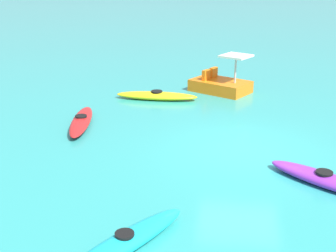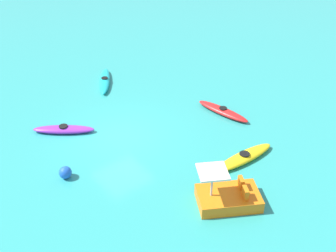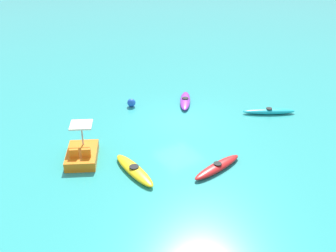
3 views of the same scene
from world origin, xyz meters
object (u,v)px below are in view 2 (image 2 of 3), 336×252
at_px(kayak_cyan, 105,81).
at_px(buoy_blue, 65,172).
at_px(kayak_yellow, 244,157).
at_px(kayak_purple, 64,129).
at_px(pedal_boat_orange, 228,197).
at_px(kayak_red, 223,111).

bearing_deg(kayak_cyan, buoy_blue, -41.43).
xyz_separation_m(kayak_cyan, buoy_blue, (6.59, -5.81, 0.11)).
height_order(kayak_cyan, kayak_yellow, same).
relative_size(kayak_purple, pedal_boat_orange, 0.98).
bearing_deg(kayak_purple, kayak_cyan, 127.90).
xyz_separation_m(kayak_yellow, kayak_red, (-3.49, 2.05, -0.00)).
bearing_deg(kayak_cyan, kayak_red, 24.16).
bearing_deg(kayak_cyan, kayak_yellow, 5.62).
xyz_separation_m(kayak_cyan, kayak_red, (6.84, 3.07, 0.00)).
relative_size(kayak_cyan, kayak_red, 0.96).
bearing_deg(pedal_boat_orange, kayak_yellow, 121.54).
bearing_deg(kayak_purple, kayak_red, 64.66).
relative_size(kayak_purple, kayak_red, 0.86).
relative_size(kayak_purple, buoy_blue, 5.14).
distance_m(kayak_cyan, kayak_red, 7.50).
bearing_deg(kayak_red, kayak_yellow, -30.42).
bearing_deg(pedal_boat_orange, kayak_purple, -162.03).
height_order(kayak_yellow, kayak_red, same).
bearing_deg(kayak_cyan, kayak_purple, -52.10).
xyz_separation_m(kayak_yellow, pedal_boat_orange, (1.56, -2.55, 0.17)).
relative_size(kayak_cyan, kayak_yellow, 0.92).
bearing_deg(pedal_boat_orange, kayak_red, 137.72).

